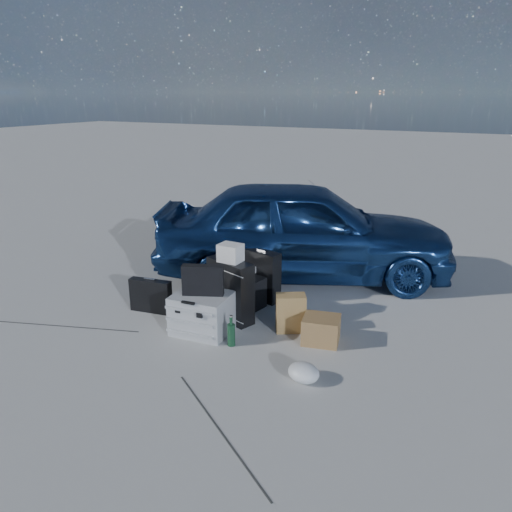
{
  "coord_description": "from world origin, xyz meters",
  "views": [
    {
      "loc": [
        2.56,
        -3.84,
        2.37
      ],
      "look_at": [
        0.17,
        0.85,
        0.64
      ],
      "focal_mm": 35.0,
      "sensor_mm": 36.0,
      "label": 1
    }
  ],
  "objects_px": {
    "briefcase": "(151,296)",
    "duffel_bag": "(235,289)",
    "suitcase_right": "(231,290)",
    "pelican_case": "(202,313)",
    "suitcase_left": "(262,275)",
    "car": "(303,229)",
    "green_bottle": "(231,331)",
    "cardboard_box": "(321,330)"
  },
  "relations": [
    {
      "from": "briefcase",
      "to": "duffel_bag",
      "type": "xyz_separation_m",
      "value": [
        0.73,
        0.64,
        -0.01
      ]
    },
    {
      "from": "suitcase_left",
      "to": "suitcase_right",
      "type": "distance_m",
      "value": 0.65
    },
    {
      "from": "cardboard_box",
      "to": "pelican_case",
      "type": "bearing_deg",
      "value": -163.82
    },
    {
      "from": "briefcase",
      "to": "suitcase_right",
      "type": "bearing_deg",
      "value": 6.71
    },
    {
      "from": "pelican_case",
      "to": "car",
      "type": "bearing_deg",
      "value": 76.4
    },
    {
      "from": "car",
      "to": "briefcase",
      "type": "height_order",
      "value": "car"
    },
    {
      "from": "briefcase",
      "to": "duffel_bag",
      "type": "height_order",
      "value": "briefcase"
    },
    {
      "from": "suitcase_left",
      "to": "cardboard_box",
      "type": "height_order",
      "value": "suitcase_left"
    },
    {
      "from": "duffel_bag",
      "to": "cardboard_box",
      "type": "height_order",
      "value": "duffel_bag"
    },
    {
      "from": "cardboard_box",
      "to": "green_bottle",
      "type": "xyz_separation_m",
      "value": [
        -0.76,
        -0.47,
        0.02
      ]
    },
    {
      "from": "pelican_case",
      "to": "suitcase_left",
      "type": "distance_m",
      "value": 1.07
    },
    {
      "from": "briefcase",
      "to": "suitcase_right",
      "type": "relative_size",
      "value": 0.73
    },
    {
      "from": "suitcase_left",
      "to": "suitcase_right",
      "type": "relative_size",
      "value": 0.9
    },
    {
      "from": "car",
      "to": "suitcase_right",
      "type": "bearing_deg",
      "value": 149.78
    },
    {
      "from": "pelican_case",
      "to": "suitcase_right",
      "type": "xyz_separation_m",
      "value": [
        0.11,
        0.4,
        0.13
      ]
    },
    {
      "from": "car",
      "to": "suitcase_right",
      "type": "distance_m",
      "value": 1.65
    },
    {
      "from": "suitcase_right",
      "to": "cardboard_box",
      "type": "height_order",
      "value": "suitcase_right"
    },
    {
      "from": "car",
      "to": "cardboard_box",
      "type": "relative_size",
      "value": 10.82
    },
    {
      "from": "briefcase",
      "to": "suitcase_right",
      "type": "distance_m",
      "value": 0.95
    },
    {
      "from": "duffel_bag",
      "to": "car",
      "type": "bearing_deg",
      "value": 83.95
    },
    {
      "from": "car",
      "to": "suitcase_right",
      "type": "relative_size",
      "value": 5.7
    },
    {
      "from": "pelican_case",
      "to": "suitcase_right",
      "type": "relative_size",
      "value": 0.84
    },
    {
      "from": "suitcase_right",
      "to": "pelican_case",
      "type": "bearing_deg",
      "value": -85.75
    },
    {
      "from": "suitcase_left",
      "to": "duffel_bag",
      "type": "xyz_separation_m",
      "value": [
        -0.23,
        -0.25,
        -0.12
      ]
    },
    {
      "from": "pelican_case",
      "to": "suitcase_right",
      "type": "bearing_deg",
      "value": 69.35
    },
    {
      "from": "briefcase",
      "to": "suitcase_left",
      "type": "xyz_separation_m",
      "value": [
        0.96,
        0.89,
        0.11
      ]
    },
    {
      "from": "car",
      "to": "suitcase_right",
      "type": "xyz_separation_m",
      "value": [
        -0.19,
        -1.61,
        -0.32
      ]
    },
    {
      "from": "car",
      "to": "pelican_case",
      "type": "distance_m",
      "value": 2.08
    },
    {
      "from": "car",
      "to": "green_bottle",
      "type": "bearing_deg",
      "value": 159.54
    },
    {
      "from": "pelican_case",
      "to": "suitcase_left",
      "type": "height_order",
      "value": "suitcase_left"
    },
    {
      "from": "car",
      "to": "briefcase",
      "type": "relative_size",
      "value": 7.85
    },
    {
      "from": "car",
      "to": "green_bottle",
      "type": "height_order",
      "value": "car"
    },
    {
      "from": "pelican_case",
      "to": "briefcase",
      "type": "relative_size",
      "value": 1.16
    },
    {
      "from": "car",
      "to": "pelican_case",
      "type": "height_order",
      "value": "car"
    },
    {
      "from": "pelican_case",
      "to": "suitcase_left",
      "type": "xyz_separation_m",
      "value": [
        0.16,
        1.05,
        0.1
      ]
    },
    {
      "from": "car",
      "to": "suitcase_left",
      "type": "bearing_deg",
      "value": 148.44
    },
    {
      "from": "duffel_bag",
      "to": "green_bottle",
      "type": "height_order",
      "value": "duffel_bag"
    },
    {
      "from": "suitcase_left",
      "to": "green_bottle",
      "type": "xyz_separation_m",
      "value": [
        0.25,
        -1.18,
        -0.15
      ]
    },
    {
      "from": "cardboard_box",
      "to": "car",
      "type": "bearing_deg",
      "value": 117.77
    },
    {
      "from": "suitcase_left",
      "to": "car",
      "type": "bearing_deg",
      "value": 95.7
    },
    {
      "from": "briefcase",
      "to": "suitcase_left",
      "type": "relative_size",
      "value": 0.81
    },
    {
      "from": "duffel_bag",
      "to": "green_bottle",
      "type": "xyz_separation_m",
      "value": [
        0.48,
        -0.92,
        -0.03
      ]
    }
  ]
}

